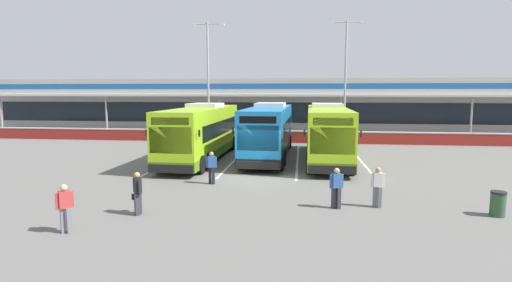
% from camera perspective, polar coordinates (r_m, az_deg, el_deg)
% --- Properties ---
extents(ground_plane, '(200.00, 200.00, 0.00)m').
position_cam_1_polar(ground_plane, '(20.64, 0.11, -5.48)').
color(ground_plane, '#605E5B').
extents(terminal_building, '(70.00, 13.00, 6.00)m').
position_cam_1_polar(terminal_building, '(46.99, 3.95, 5.40)').
color(terminal_building, '#B7B7B2').
rests_on(terminal_building, ground).
extents(red_barrier_wall, '(60.00, 0.40, 1.10)m').
position_cam_1_polar(red_barrier_wall, '(34.81, 2.89, 0.68)').
color(red_barrier_wall, maroon).
rests_on(red_barrier_wall, ground).
extents(coach_bus_leftmost, '(3.05, 12.20, 3.78)m').
position_cam_1_polar(coach_bus_leftmost, '(26.28, -7.98, 1.16)').
color(coach_bus_leftmost, '#9ED11E').
rests_on(coach_bus_leftmost, ground).
extents(coach_bus_left_centre, '(3.05, 12.20, 3.78)m').
position_cam_1_polar(coach_bus_left_centre, '(27.03, 1.95, 1.39)').
color(coach_bus_left_centre, '#1972B7').
rests_on(coach_bus_left_centre, ground).
extents(coach_bus_centre, '(3.05, 12.20, 3.78)m').
position_cam_1_polar(coach_bus_centre, '(26.21, 10.50, 1.09)').
color(coach_bus_centre, '#9ED11E').
rests_on(coach_bus_centre, ground).
extents(bay_stripe_far_west, '(0.14, 13.00, 0.01)m').
position_cam_1_polar(bay_stripe_far_west, '(27.77, -11.44, -2.30)').
color(bay_stripe_far_west, silver).
rests_on(bay_stripe_far_west, ground).
extents(bay_stripe_west, '(0.14, 13.00, 0.01)m').
position_cam_1_polar(bay_stripe_west, '(26.76, -2.86, -2.52)').
color(bay_stripe_west, silver).
rests_on(bay_stripe_west, ground).
extents(bay_stripe_mid_west, '(0.14, 13.00, 0.01)m').
position_cam_1_polar(bay_stripe_mid_west, '(26.39, 6.17, -2.70)').
color(bay_stripe_mid_west, silver).
rests_on(bay_stripe_mid_west, ground).
extents(bay_stripe_centre, '(0.14, 13.00, 0.01)m').
position_cam_1_polar(bay_stripe_centre, '(26.69, 15.24, -2.80)').
color(bay_stripe_centre, silver).
rests_on(bay_stripe_centre, ground).
extents(pedestrian_with_handbag, '(0.55, 0.59, 1.62)m').
position_cam_1_polar(pedestrian_with_handbag, '(15.12, -17.15, -7.24)').
color(pedestrian_with_handbag, '#33333D').
rests_on(pedestrian_with_handbag, ground).
extents(pedestrian_in_dark_coat, '(0.54, 0.31, 1.62)m').
position_cam_1_polar(pedestrian_in_dark_coat, '(15.52, 11.82, -6.64)').
color(pedestrian_in_dark_coat, '#33333D').
rests_on(pedestrian_in_dark_coat, ground).
extents(pedestrian_child, '(0.53, 0.30, 1.62)m').
position_cam_1_polar(pedestrian_child, '(16.08, 17.57, -6.33)').
color(pedestrian_child, slate).
rests_on(pedestrian_child, ground).
extents(pedestrian_near_bin, '(0.46, 0.43, 1.62)m').
position_cam_1_polar(pedestrian_near_bin, '(14.06, -26.43, -8.72)').
color(pedestrian_near_bin, slate).
rests_on(pedestrian_near_bin, ground).
extents(pedestrian_approaching_bus, '(0.54, 0.29, 1.62)m').
position_cam_1_polar(pedestrian_approaching_bus, '(19.28, -6.60, -3.79)').
color(pedestrian_approaching_bus, black).
rests_on(pedestrian_approaching_bus, ground).
extents(lamp_post_west, '(3.24, 0.28, 11.00)m').
position_cam_1_polar(lamp_post_west, '(37.32, -7.10, 9.90)').
color(lamp_post_west, '#9E9EA3').
rests_on(lamp_post_west, ground).
extents(lamp_post_centre, '(3.24, 0.28, 11.00)m').
position_cam_1_polar(lamp_post_centre, '(37.02, 13.10, 9.79)').
color(lamp_post_centre, '#9E9EA3').
rests_on(lamp_post_centre, ground).
extents(litter_bin, '(0.54, 0.54, 0.93)m').
position_cam_1_polar(litter_bin, '(16.93, 32.19, -7.87)').
color(litter_bin, '#2D5133').
rests_on(litter_bin, ground).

